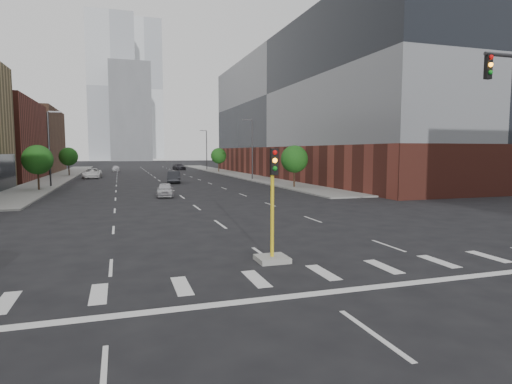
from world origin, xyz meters
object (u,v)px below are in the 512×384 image
car_far_left (92,173)px  car_mid_right (174,177)px  car_near_left (165,190)px  median_traffic_signal (272,237)px  car_distant (116,169)px  car_deep_right (179,167)px

car_far_left → car_mid_right: bearing=-50.6°
car_near_left → median_traffic_signal: bearing=-80.3°
car_near_left → car_distant: 54.81m
car_deep_right → car_distant: 14.74m
median_traffic_signal → car_deep_right: size_ratio=0.87×
car_mid_right → car_far_left: bearing=136.3°
car_near_left → car_deep_right: car_deep_right is taller
car_near_left → car_mid_right: bearing=86.7°
car_mid_right → car_far_left: (-11.24, 14.39, -0.00)m
car_distant → car_mid_right: bearing=-79.4°
car_far_left → car_distant: size_ratio=1.48×
car_near_left → car_distant: (-4.77, 54.60, 0.00)m
median_traffic_signal → car_distant: size_ratio=1.13×
car_near_left → car_deep_right: bearing=87.5°
median_traffic_signal → car_far_left: size_ratio=0.76×
median_traffic_signal → car_distant: bearing=94.5°
car_deep_right → car_near_left: bearing=-108.6°
car_mid_right → car_deep_right: size_ratio=0.96×
car_far_left → median_traffic_signal: bearing=-79.1°
car_far_left → car_deep_right: bearing=58.6°
car_near_left → car_mid_right: 17.98m
median_traffic_signal → car_mid_right: size_ratio=0.90×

